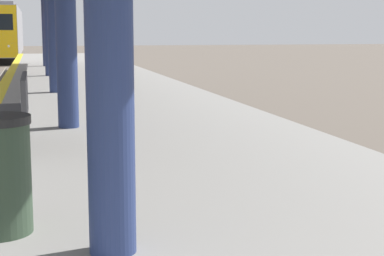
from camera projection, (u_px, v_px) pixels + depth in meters
The scene contains 2 objects.
train at pixel (3, 33), 53.08m from camera, with size 2.81×20.48×4.41m.
bench at pixel (15, 110), 8.03m from camera, with size 0.44×1.71×0.92m.
Camera 1 is at (2.50, -1.43, 2.49)m, focal length 60.00 mm.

